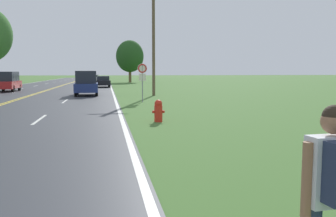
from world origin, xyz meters
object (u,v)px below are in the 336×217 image
Objects in this scene: car_black_sedan_mid_far at (103,81)px; car_white_hatchback_receding at (93,78)px; traffic_sign at (142,73)px; car_red_van_mid_near at (8,81)px; tree_mid_treeline at (130,56)px; hitchhiker_person at (334,182)px; fire_hydrant at (158,111)px; car_dark_grey_sedan_distant at (88,78)px; car_dark_blue_van_approaching at (86,83)px.

car_white_hatchback_receding is (-1.83, 18.95, 0.06)m from car_black_sedan_mid_far.
traffic_sign is 18.56m from car_red_van_mid_near.
traffic_sign is at bearing -92.75° from tree_mid_treeline.
hitchhiker_person is 61.74m from car_white_hatchback_receding.
hitchhiker_person is 0.43× the size of car_white_hatchback_receding.
car_white_hatchback_receding is (-4.47, 41.80, -1.04)m from traffic_sign.
hitchhiker_person is 1.94× the size of fire_hydrant.
car_white_hatchback_receding is at bearing -176.03° from car_black_sedan_mid_far.
car_white_hatchback_receding is at bearing -1.23° from hitchhiker_person.
fire_hydrant is at bearing 2.65° from car_black_sedan_mid_far.
traffic_sign is at bearing -141.99° from car_red_van_mid_near.
traffic_sign is at bearing 88.08° from fire_hydrant.
tree_mid_treeline is at bearing 36.08° from car_dark_grey_sedan_distant.
hitchhiker_person reaches higher than car_white_hatchback_receding.
car_white_hatchback_receding is (-4.17, 50.79, 0.35)m from fire_hydrant.
hitchhiker_person is at bearing -162.84° from car_red_van_mid_near.
car_dark_blue_van_approaching is (-5.86, -35.32, -3.66)m from tree_mid_treeline.
traffic_sign reaches higher than car_red_van_mid_near.
car_dark_blue_van_approaching is at bearing 3.39° from car_white_hatchback_receding.
traffic_sign is 0.32× the size of tree_mid_treeline.
hitchhiker_person is 19.82m from traffic_sign.
fire_hydrant is 0.35× the size of traffic_sign.
fire_hydrant is at bearing -91.92° from traffic_sign.
traffic_sign reaches higher than car_dark_grey_sedan_distant.
car_dark_blue_van_approaching is at bearing 5.14° from car_dark_grey_sedan_distant.
car_black_sedan_mid_far reaches higher than fire_hydrant.
car_dark_blue_van_approaching is 0.90× the size of car_black_sedan_mid_far.
car_white_hatchback_receding reaches higher than car_dark_grey_sedan_distant.
car_white_hatchback_receding is (7.23, 27.42, -0.22)m from car_red_van_mid_near.
car_red_van_mid_near is (-13.73, -28.04, -3.69)m from tree_mid_treeline.
traffic_sign is at bearing 27.21° from car_dark_blue_van_approaching.
traffic_sign is 54.83m from car_dark_grey_sedan_distant.
car_black_sedan_mid_far is at bearing 8.56° from car_dark_grey_sedan_distant.
traffic_sign is 0.54× the size of car_red_van_mid_near.
hitchhiker_person is 42.72m from car_black_sedan_mid_far.
car_white_hatchback_receding is (-6.50, -0.62, -3.90)m from tree_mid_treeline.
traffic_sign is at bearing 5.03° from car_black_sedan_mid_far.
tree_mid_treeline is 1.57× the size of car_dark_grey_sedan_distant.
tree_mid_treeline is at bearing 165.02° from car_black_sedan_mid_far.
car_red_van_mid_near is at bearing 115.99° from fire_hydrant.
car_red_van_mid_near is at bearing -12.45° from car_white_hatchback_receding.
tree_mid_treeline is (2.45, 62.23, 3.68)m from hitchhiker_person.
car_black_sedan_mid_far reaches higher than car_dark_grey_sedan_distant.
fire_hydrant is at bearing 7.01° from car_white_hatchback_receding.
car_dark_blue_van_approaching is 15.80m from car_black_sedan_mid_far.
tree_mid_treeline is 1.97× the size of car_white_hatchback_receding.
car_red_van_mid_near reaches higher than car_dark_grey_sedan_distant.
hitchhiker_person is 0.34× the size of car_dark_grey_sedan_distant.
tree_mid_treeline is 1.67× the size of car_black_sedan_mid_far.
traffic_sign is at bearing 8.42° from car_white_hatchback_receding.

